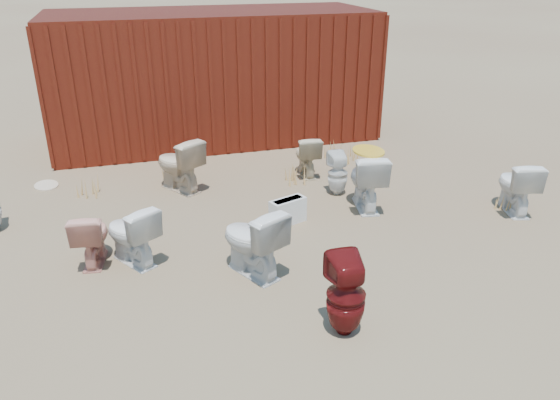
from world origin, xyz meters
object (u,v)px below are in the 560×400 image
object	(u,v)px
toilet_front_pink	(91,237)
toilet_back_beige_right	(307,155)
toilet_front_a	(131,234)
toilet_front_e	(516,186)
toilet_front_c	(252,241)
toilet_back_e	(338,173)
toilet_back_beige_left	(178,164)
toilet_front_maroon	(346,295)
loose_tank	(288,211)
toilet_back_yellowlid	(366,180)
shipping_container	(214,76)

from	to	relation	value
toilet_front_pink	toilet_back_beige_right	distance (m)	3.87
toilet_front_a	toilet_front_e	distance (m)	5.24
toilet_front_a	toilet_front_c	xyz separation A→B (m)	(1.29, -0.63, 0.04)
toilet_front_a	toilet_front_pink	world-z (taller)	toilet_front_a
toilet_front_e	toilet_back_beige_right	xyz separation A→B (m)	(-2.37, 2.15, -0.05)
toilet_front_a	toilet_back_e	size ratio (longest dim) A/B	1.12
toilet_front_pink	toilet_front_e	size ratio (longest dim) A/B	0.87
toilet_back_beige_left	toilet_front_maroon	bearing A→B (deg)	73.35
toilet_front_a	toilet_front_c	size ratio (longest dim) A/B	0.89
toilet_front_a	toilet_front_e	size ratio (longest dim) A/B	0.97
toilet_front_maroon	toilet_front_e	xyz separation A→B (m)	(3.35, 1.88, -0.03)
toilet_front_c	toilet_front_e	bearing A→B (deg)	161.91
toilet_front_pink	loose_tank	size ratio (longest dim) A/B	1.34
toilet_front_pink	toilet_back_yellowlid	xyz separation A→B (m)	(3.73, 0.53, 0.09)
toilet_front_pink	toilet_front_c	bearing A→B (deg)	164.71
shipping_container	toilet_back_beige_right	world-z (taller)	shipping_container
toilet_front_c	loose_tank	bearing A→B (deg)	-150.92
toilet_front_pink	toilet_front_c	world-z (taller)	toilet_front_c
toilet_back_beige_right	toilet_back_e	size ratio (longest dim) A/B	1.02
toilet_front_maroon	toilet_back_beige_right	size ratio (longest dim) A/B	1.22
loose_tank	shipping_container	bearing A→B (deg)	73.32
toilet_back_yellowlid	toilet_back_e	world-z (taller)	toilet_back_yellowlid
toilet_back_beige_right	toilet_front_a	bearing A→B (deg)	42.39
toilet_front_a	toilet_back_yellowlid	world-z (taller)	toilet_back_yellowlid
shipping_container	toilet_back_e	world-z (taller)	shipping_container
toilet_front_maroon	toilet_back_e	xyz separation A→B (m)	(1.17, 3.14, -0.08)
toilet_front_maroon	toilet_back_beige_right	bearing A→B (deg)	-101.14
toilet_front_maroon	shipping_container	bearing A→B (deg)	-86.85
toilet_front_maroon	toilet_back_yellowlid	world-z (taller)	toilet_back_yellowlid
toilet_back_yellowlid	toilet_front_maroon	bearing A→B (deg)	72.97
shipping_container	loose_tank	distance (m)	4.31
toilet_back_beige_right	toilet_back_yellowlid	bearing A→B (deg)	111.68
shipping_container	toilet_front_pink	world-z (taller)	shipping_container
toilet_front_pink	toilet_front_e	world-z (taller)	toilet_front_e
toilet_front_c	toilet_back_e	bearing A→B (deg)	-160.30
toilet_back_yellowlid	shipping_container	bearing A→B (deg)	-58.90
toilet_front_maroon	loose_tank	world-z (taller)	toilet_front_maroon
toilet_back_yellowlid	loose_tank	world-z (taller)	toilet_back_yellowlid
toilet_back_yellowlid	toilet_back_e	size ratio (longest dim) A/B	1.26
toilet_back_e	loose_tank	bearing A→B (deg)	38.02
toilet_back_e	loose_tank	size ratio (longest dim) A/B	1.33
toilet_back_yellowlid	toilet_back_e	bearing A→B (deg)	-57.89
toilet_front_a	toilet_back_e	distance (m)	3.30
shipping_container	toilet_front_e	xyz separation A→B (m)	(3.42, -4.71, -0.81)
toilet_front_a	toilet_front_c	distance (m)	1.44
toilet_front_pink	shipping_container	bearing A→B (deg)	-108.07
toilet_front_a	toilet_back_e	bearing A→B (deg)	169.60
toilet_back_beige_right	toilet_back_e	xyz separation A→B (m)	(0.19, -0.89, -0.01)
shipping_container	toilet_front_e	world-z (taller)	shipping_container
toilet_front_maroon	toilet_front_c	bearing A→B (deg)	-62.41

